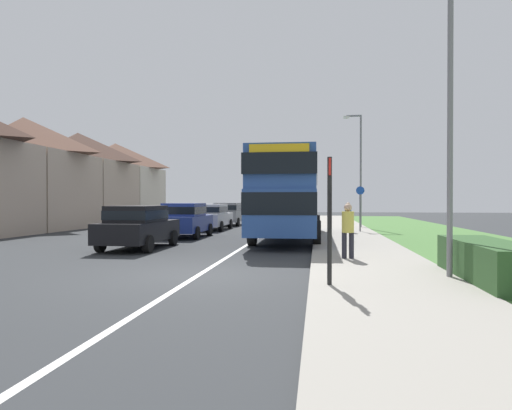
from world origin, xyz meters
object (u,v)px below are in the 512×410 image
object	(u,v)px
cycle_route_sign	(360,207)
bus_stop_sign	(330,212)
double_decker_bus	(289,192)
pedestrian_walking_away	(348,216)
street_lamp_near	(446,64)
street_lamp_mid	(359,163)
parked_car_black	(138,225)
parked_car_silver	(212,216)
parked_car_grey	(228,213)
pedestrian_at_stop	(348,228)
parked_car_blue	(185,219)

from	to	relation	value
cycle_route_sign	bus_stop_sign	bearing A→B (deg)	-97.38
double_decker_bus	bus_stop_sign	size ratio (longest dim) A/B	4.28
cycle_route_sign	pedestrian_walking_away	bearing A→B (deg)	-132.98
street_lamp_near	street_lamp_mid	bearing A→B (deg)	90.41
parked_car_black	pedestrian_walking_away	distance (m)	11.45
street_lamp_near	street_lamp_mid	size ratio (longest dim) A/B	1.16
street_lamp_mid	parked_car_silver	bearing A→B (deg)	-163.61
bus_stop_sign	cycle_route_sign	bearing A→B (deg)	82.62
double_decker_bus	parked_car_grey	distance (m)	12.23
parked_car_silver	pedestrian_at_stop	distance (m)	15.13
parked_car_blue	bus_stop_sign	xyz separation A→B (m)	(6.50, -11.97, 0.64)
parked_car_blue	pedestrian_at_stop	distance (m)	10.61
double_decker_bus	pedestrian_walking_away	bearing A→B (deg)	49.99
parked_car_blue	parked_car_silver	xyz separation A→B (m)	(0.00, 5.48, -0.04)
bus_stop_sign	street_lamp_near	xyz separation A→B (m)	(2.49, 1.30, 3.16)
parked_car_grey	parked_car_black	bearing A→B (deg)	-90.55
double_decker_bus	parked_car_blue	distance (m)	5.17
parked_car_blue	bus_stop_sign	size ratio (longest dim) A/B	1.51
pedestrian_walking_away	parked_car_grey	bearing A→B (deg)	135.72
parked_car_black	street_lamp_mid	bearing A→B (deg)	55.75
double_decker_bus	bus_stop_sign	distance (m)	11.66
street_lamp_near	parked_car_grey	bearing A→B (deg)	112.93
parked_car_grey	pedestrian_walking_away	distance (m)	11.01
bus_stop_sign	pedestrian_at_stop	bearing A→B (deg)	81.39
parked_car_silver	street_lamp_near	distance (m)	18.88
parked_car_blue	street_lamp_near	xyz separation A→B (m)	(8.99, -10.67, 3.80)
bus_stop_sign	parked_car_blue	bearing A→B (deg)	118.48
parked_car_silver	cycle_route_sign	xyz separation A→B (m)	(8.52, -1.78, 0.57)
cycle_route_sign	street_lamp_mid	xyz separation A→B (m)	(0.33, 4.38, 2.69)
street_lamp_near	parked_car_silver	bearing A→B (deg)	119.08
pedestrian_walking_away	bus_stop_sign	size ratio (longest dim) A/B	0.64
pedestrian_walking_away	bus_stop_sign	xyz separation A→B (m)	(-1.35, -14.94, 0.56)
parked_car_silver	street_lamp_near	bearing A→B (deg)	-60.92
parked_car_silver	bus_stop_sign	world-z (taller)	bus_stop_sign
double_decker_bus	pedestrian_walking_away	distance (m)	4.58
pedestrian_walking_away	street_lamp_mid	world-z (taller)	street_lamp_mid
parked_car_black	pedestrian_at_stop	size ratio (longest dim) A/B	2.51
parked_car_grey	pedestrian_walking_away	xyz separation A→B (m)	(7.88, -7.68, 0.09)
pedestrian_at_stop	pedestrian_walking_away	distance (m)	10.86
parked_car_grey	pedestrian_walking_away	bearing A→B (deg)	-44.28
parked_car_grey	street_lamp_mid	xyz separation A→B (m)	(8.89, -2.57, 3.23)
parked_car_blue	street_lamp_mid	xyz separation A→B (m)	(8.85, 8.09, 3.22)
parked_car_black	parked_car_blue	size ratio (longest dim) A/B	1.07
street_lamp_near	street_lamp_mid	distance (m)	18.77
parked_car_blue	street_lamp_mid	distance (m)	12.41
pedestrian_walking_away	cycle_route_sign	bearing A→B (deg)	47.02
street_lamp_mid	parked_car_black	bearing A→B (deg)	-124.25
pedestrian_walking_away	parked_car_silver	bearing A→B (deg)	162.23
parked_car_silver	cycle_route_sign	world-z (taller)	cycle_route_sign
parked_car_black	street_lamp_near	bearing A→B (deg)	-30.84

